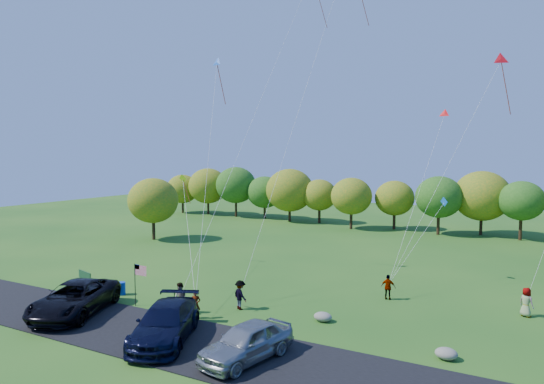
{
  "coord_description": "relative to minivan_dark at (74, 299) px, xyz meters",
  "views": [
    {
      "loc": [
        15.57,
        -22.96,
        9.62
      ],
      "look_at": [
        -0.26,
        6.0,
        7.02
      ],
      "focal_mm": 32.0,
      "sensor_mm": 36.0,
      "label": 1
    }
  ],
  "objects": [
    {
      "name": "ground",
      "position": [
        8.35,
        3.79,
        -1.01
      ],
      "size": [
        140.0,
        140.0,
        0.0
      ],
      "primitive_type": "plane",
      "color": "#1E5217",
      "rests_on": "ground"
    },
    {
      "name": "asphalt_lane",
      "position": [
        8.35,
        -0.21,
        -0.98
      ],
      "size": [
        44.0,
        6.0,
        0.06
      ],
      "primitive_type": "cube",
      "color": "black",
      "rests_on": "ground"
    },
    {
      "name": "treeline",
      "position": [
        10.21,
        39.52,
        3.66
      ],
      "size": [
        76.91,
        27.79,
        8.48
      ],
      "color": "#372214",
      "rests_on": "ground"
    },
    {
      "name": "minivan_dark",
      "position": [
        0.0,
        0.0,
        0.0
      ],
      "size": [
        5.48,
        7.53,
        1.9
      ],
      "primitive_type": "imported",
      "rotation": [
        0.0,
        0.0,
        0.38
      ],
      "color": "black",
      "rests_on": "asphalt_lane"
    },
    {
      "name": "minivan_navy",
      "position": [
        7.52,
        -0.57,
        -0.03
      ],
      "size": [
        5.01,
        6.84,
        1.84
      ],
      "primitive_type": "imported",
      "rotation": [
        0.0,
        0.0,
        0.43
      ],
      "color": "black",
      "rests_on": "asphalt_lane"
    },
    {
      "name": "minivan_silver",
      "position": [
        12.42,
        -0.58,
        -0.08
      ],
      "size": [
        3.03,
        5.42,
        1.74
      ],
      "primitive_type": "imported",
      "rotation": [
        0.0,
        0.0,
        -0.2
      ],
      "color": "gray",
      "rests_on": "asphalt_lane"
    },
    {
      "name": "flyer_a",
      "position": [
        6.71,
        2.99,
        -0.17
      ],
      "size": [
        0.72,
        0.6,
        1.68
      ],
      "primitive_type": "imported",
      "rotation": [
        0.0,
        0.0,
        0.38
      ],
      "color": "#4C4C59",
      "rests_on": "ground"
    },
    {
      "name": "flyer_b",
      "position": [
        5.32,
        3.29,
        -0.07
      ],
      "size": [
        1.12,
        1.02,
        1.87
      ],
      "primitive_type": "imported",
      "rotation": [
        0.0,
        0.0,
        -0.42
      ],
      "color": "#4C4C59",
      "rests_on": "ground"
    },
    {
      "name": "flyer_c",
      "position": [
        8.09,
        5.68,
        -0.1
      ],
      "size": [
        1.35,
        1.1,
        1.81
      ],
      "primitive_type": "imported",
      "rotation": [
        0.0,
        0.0,
        2.71
      ],
      "color": "#4C4C59",
      "rests_on": "ground"
    },
    {
      "name": "flyer_d",
      "position": [
        15.61,
        12.07,
        -0.18
      ],
      "size": [
        1.02,
        0.52,
        1.66
      ],
      "primitive_type": "imported",
      "rotation": [
        0.0,
        0.0,
        3.26
      ],
      "color": "#4C4C59",
      "rests_on": "ground"
    },
    {
      "name": "flyer_e",
      "position": [
        23.69,
        12.67,
        -0.14
      ],
      "size": [
        1.01,
        0.93,
        1.74
      ],
      "primitive_type": "imported",
      "rotation": [
        0.0,
        0.0,
        2.57
      ],
      "color": "#4C4C59",
      "rests_on": "ground"
    },
    {
      "name": "park_bench",
      "position": [
        -4.91,
        4.97,
        -0.46
      ],
      "size": [
        1.82,
        0.78,
        1.03
      ],
      "rotation": [
        0.0,
        0.0,
        -0.28
      ],
      "color": "#163D21",
      "rests_on": "ground"
    },
    {
      "name": "trash_barrel",
      "position": [
        -0.74,
        4.41,
        -0.58
      ],
      "size": [
        0.57,
        0.57,
        0.86
      ],
      "primitive_type": "cylinder",
      "color": "#0C36B9",
      "rests_on": "ground"
    },
    {
      "name": "flag_assembly",
      "position": [
        2.17,
        3.09,
        1.04
      ],
      "size": [
        1.0,
        0.65,
        2.71
      ],
      "color": "black",
      "rests_on": "ground"
    },
    {
      "name": "boulder_near",
      "position": [
        13.44,
        6.12,
        -0.74
      ],
      "size": [
        1.07,
        0.84,
        0.53
      ],
      "primitive_type": "ellipsoid",
      "color": "gray",
      "rests_on": "ground"
    },
    {
      "name": "boulder_far",
      "position": [
        20.54,
        4.1,
        -0.74
      ],
      "size": [
        1.05,
        0.87,
        0.54
      ],
      "primitive_type": "ellipsoid",
      "color": "gray",
      "rests_on": "ground"
    },
    {
      "name": "kites_aloft",
      "position": [
        11.55,
        18.17,
        18.36
      ],
      "size": [
        30.84,
        9.21,
        20.85
      ],
      "color": "#F01A63",
      "rests_on": "ground"
    }
  ]
}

